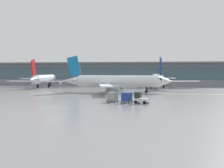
{
  "coord_description": "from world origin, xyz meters",
  "views": [
    {
      "loc": [
        17.47,
        -46.11,
        6.06
      ],
      "look_at": [
        6.28,
        20.61,
        3.0
      ],
      "focal_mm": 47.58,
      "sensor_mm": 36.0,
      "label": 1
    }
  ],
  "objects_px": {
    "gate_airplane_1": "(44,79)",
    "cargo_dolly_lead": "(127,97)",
    "baggage_tug": "(140,99)",
    "gate_airplane_2": "(157,79)",
    "cargo_dolly_trailing": "(113,97)",
    "taxiing_regional_jet": "(117,81)"
  },
  "relations": [
    {
      "from": "gate_airplane_1",
      "to": "cargo_dolly_lead",
      "type": "xyz_separation_m",
      "value": [
        35.71,
        -46.88,
        -1.91
      ]
    },
    {
      "from": "taxiing_regional_jet",
      "to": "cargo_dolly_trailing",
      "type": "xyz_separation_m",
      "value": [
        2.92,
        -24.28,
        -2.03
      ]
    },
    {
      "from": "gate_airplane_1",
      "to": "taxiing_regional_jet",
      "type": "bearing_deg",
      "value": -131.52
    },
    {
      "from": "gate_airplane_1",
      "to": "cargo_dolly_lead",
      "type": "distance_m",
      "value": 58.97
    },
    {
      "from": "gate_airplane_2",
      "to": "baggage_tug",
      "type": "xyz_separation_m",
      "value": [
        -2.24,
        -51.08,
        -2.25
      ]
    },
    {
      "from": "gate_airplane_1",
      "to": "baggage_tug",
      "type": "height_order",
      "value": "gate_airplane_1"
    },
    {
      "from": "taxiing_regional_jet",
      "to": "cargo_dolly_lead",
      "type": "distance_m",
      "value": 26.01
    },
    {
      "from": "taxiing_regional_jet",
      "to": "cargo_dolly_trailing",
      "type": "relative_size",
      "value": 12.34
    },
    {
      "from": "baggage_tug",
      "to": "cargo_dolly_lead",
      "type": "bearing_deg",
      "value": 180.0
    },
    {
      "from": "baggage_tug",
      "to": "gate_airplane_1",
      "type": "bearing_deg",
      "value": 148.02
    },
    {
      "from": "gate_airplane_2",
      "to": "gate_airplane_1",
      "type": "bearing_deg",
      "value": 89.24
    },
    {
      "from": "taxiing_regional_jet",
      "to": "baggage_tug",
      "type": "relative_size",
      "value": 10.63
    },
    {
      "from": "gate_airplane_1",
      "to": "gate_airplane_2",
      "type": "xyz_separation_m",
      "value": [
        40.6,
        3.27,
        0.18
      ]
    },
    {
      "from": "cargo_dolly_trailing",
      "to": "baggage_tug",
      "type": "bearing_deg",
      "value": -0.0
    },
    {
      "from": "gate_airplane_1",
      "to": "cargo_dolly_trailing",
      "type": "distance_m",
      "value": 56.46
    },
    {
      "from": "taxiing_regional_jet",
      "to": "cargo_dolly_lead",
      "type": "xyz_separation_m",
      "value": [
        5.78,
        -25.28,
        -2.03
      ]
    },
    {
      "from": "gate_airplane_2",
      "to": "cargo_dolly_lead",
      "type": "distance_m",
      "value": 50.44
    },
    {
      "from": "gate_airplane_2",
      "to": "baggage_tug",
      "type": "relative_size",
      "value": 10.85
    },
    {
      "from": "gate_airplane_1",
      "to": "gate_airplane_2",
      "type": "distance_m",
      "value": 40.74
    },
    {
      "from": "cargo_dolly_lead",
      "to": "cargo_dolly_trailing",
      "type": "distance_m",
      "value": 3.04
    },
    {
      "from": "taxiing_regional_jet",
      "to": "cargo_dolly_lead",
      "type": "height_order",
      "value": "taxiing_regional_jet"
    },
    {
      "from": "baggage_tug",
      "to": "cargo_dolly_trailing",
      "type": "relative_size",
      "value": 1.16
    }
  ]
}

